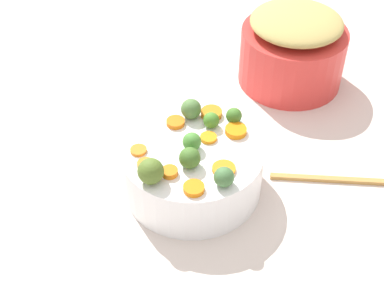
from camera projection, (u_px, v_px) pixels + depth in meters
name	position (u px, v px, depth m)	size (l,w,h in m)	color
tabletop	(198.00, 210.00, 1.01)	(2.40, 2.40, 0.02)	silver
serving_bowl_carrots	(192.00, 168.00, 1.00)	(0.26, 0.26, 0.10)	white
metal_pot	(292.00, 56.00, 1.24)	(0.23, 0.23, 0.13)	red
stuffing_mound	(297.00, 22.00, 1.18)	(0.20, 0.20, 0.04)	tan
carrot_slice_0	(224.00, 169.00, 0.93)	(0.04, 0.04, 0.01)	orange
carrot_slice_1	(139.00, 150.00, 0.96)	(0.03, 0.03, 0.01)	orange
carrot_slice_2	(170.00, 172.00, 0.92)	(0.03, 0.03, 0.01)	orange
carrot_slice_3	(212.00, 113.00, 1.03)	(0.04, 0.04, 0.01)	orange
carrot_slice_4	(236.00, 131.00, 1.00)	(0.04, 0.04, 0.01)	orange
carrot_slice_5	(146.00, 165.00, 0.93)	(0.03, 0.03, 0.01)	orange
carrot_slice_6	(194.00, 188.00, 0.89)	(0.03, 0.03, 0.01)	orange
carrot_slice_7	(176.00, 122.00, 1.02)	(0.03, 0.03, 0.01)	orange
carrot_slice_8	(208.00, 138.00, 0.99)	(0.03, 0.03, 0.01)	orange
brussels_sprout_0	(192.00, 142.00, 0.96)	(0.03, 0.03, 0.03)	#478936
brussels_sprout_1	(189.00, 158.00, 0.93)	(0.04, 0.04, 0.04)	#43702B
brussels_sprout_2	(234.00, 116.00, 1.01)	(0.03, 0.03, 0.03)	#427629
brussels_sprout_3	(211.00, 120.00, 1.00)	(0.03, 0.03, 0.03)	#48862A
brussels_sprout_4	(224.00, 177.00, 0.90)	(0.03, 0.03, 0.03)	#457540
brussels_sprout_5	(191.00, 109.00, 1.02)	(0.04, 0.04, 0.04)	#4F7A3D
brussels_sprout_6	(151.00, 171.00, 0.90)	(0.04, 0.04, 0.04)	#55712A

